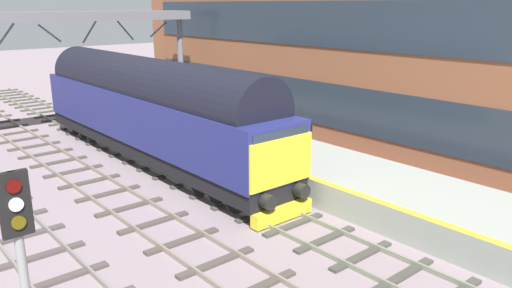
# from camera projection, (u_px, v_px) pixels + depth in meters

# --- Properties ---
(ground_plane) EXTENTS (140.00, 140.00, 0.00)m
(ground_plane) POSITION_uv_depth(u_px,v_px,m) (208.00, 187.00, 19.62)
(ground_plane) COLOR gray
(ground_plane) RESTS_ON ground
(track_main) EXTENTS (2.50, 60.00, 0.15)m
(track_main) POSITION_uv_depth(u_px,v_px,m) (208.00, 185.00, 19.61)
(track_main) COLOR gray
(track_main) RESTS_ON ground
(track_adjacent_west) EXTENTS (2.50, 60.00, 0.15)m
(track_adjacent_west) POSITION_uv_depth(u_px,v_px,m) (130.00, 207.00, 17.52)
(track_adjacent_west) COLOR gray
(track_adjacent_west) RESTS_ON ground
(track_adjacent_far_west) EXTENTS (2.50, 60.00, 0.15)m
(track_adjacent_far_west) POSITION_uv_depth(u_px,v_px,m) (23.00, 236.00, 15.30)
(track_adjacent_far_west) COLOR slate
(track_adjacent_far_west) RESTS_ON ground
(station_platform) EXTENTS (4.00, 44.00, 1.01)m
(station_platform) POSITION_uv_depth(u_px,v_px,m) (276.00, 157.00, 21.74)
(station_platform) COLOR #959B92
(station_platform) RESTS_ON ground
(station_building) EXTENTS (4.64, 41.84, 11.58)m
(station_building) POSITION_uv_depth(u_px,v_px,m) (432.00, 30.00, 22.18)
(station_building) COLOR brown
(station_building) RESTS_ON ground
(diesel_locomotive) EXTENTS (2.74, 17.50, 4.68)m
(diesel_locomotive) POSITION_uv_depth(u_px,v_px,m) (149.00, 108.00, 22.16)
(diesel_locomotive) COLOR black
(diesel_locomotive) RESTS_ON ground
(signal_post_near) EXTENTS (0.44, 0.22, 4.60)m
(signal_post_near) POSITION_uv_depth(u_px,v_px,m) (24.00, 275.00, 7.56)
(signal_post_near) COLOR gray
(signal_post_near) RESTS_ON ground
(platform_number_sign) EXTENTS (0.10, 0.44, 1.88)m
(platform_number_sign) POSITION_uv_depth(u_px,v_px,m) (307.00, 140.00, 17.69)
(platform_number_sign) COLOR slate
(platform_number_sign) RESTS_ON station_platform
(waiting_passenger) EXTENTS (0.40, 0.50, 1.64)m
(waiting_passenger) POSITION_uv_depth(u_px,v_px,m) (183.00, 97.00, 27.37)
(waiting_passenger) COLOR #2E3241
(waiting_passenger) RESTS_ON station_platform
(overhead_footbridge) EXTENTS (16.20, 2.00, 6.53)m
(overhead_footbridge) POSITION_uv_depth(u_px,v_px,m) (49.00, 22.00, 25.98)
(overhead_footbridge) COLOR slate
(overhead_footbridge) RESTS_ON ground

